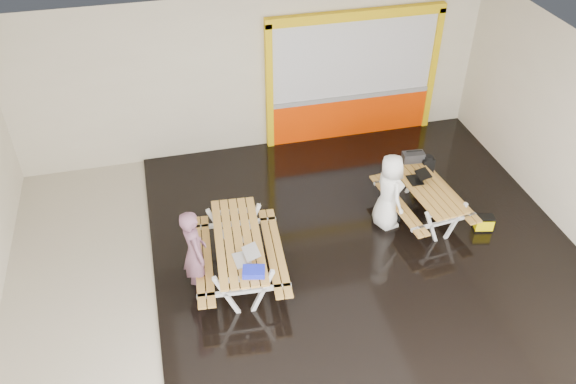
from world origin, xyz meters
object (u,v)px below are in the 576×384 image
object	(u,v)px
person_left	(195,252)
fluke_bag	(484,223)
backpack	(427,165)
picnic_table_left	(239,248)
person_right	(389,192)
blue_pouch	(254,272)
toolbox	(413,157)
laptop_right	(418,178)
picnic_table_right	(424,193)
laptop_left	(245,257)
dark_case	(389,218)

from	to	relation	value
person_left	fluke_bag	bearing A→B (deg)	-97.59
backpack	fluke_bag	xyz separation A→B (m)	(0.61, -1.34, -0.52)
picnic_table_left	person_left	bearing A→B (deg)	-165.92
backpack	person_right	bearing A→B (deg)	-145.99
blue_pouch	person_left	bearing A→B (deg)	141.63
toolbox	fluke_bag	xyz separation A→B (m)	(0.87, -1.46, -0.68)
laptop_right	toolbox	size ratio (longest dim) A/B	0.88
picnic_table_left	picnic_table_right	world-z (taller)	picnic_table_left
person_left	laptop_left	xyz separation A→B (m)	(0.76, -0.31, 0.02)
dark_case	laptop_left	bearing A→B (deg)	-157.38
picnic_table_right	laptop_right	distance (m)	0.30
laptop_right	backpack	xyz separation A→B (m)	(0.43, 0.50, -0.11)
backpack	toolbox	bearing A→B (deg)	156.07
dark_case	blue_pouch	bearing A→B (deg)	-151.41
dark_case	toolbox	bearing A→B (deg)	47.17
laptop_left	dark_case	distance (m)	3.32
toolbox	person_right	bearing A→B (deg)	-134.10
picnic_table_right	blue_pouch	bearing A→B (deg)	-155.99
person_left	fluke_bag	size ratio (longest dim) A/B	4.23
person_left	toolbox	bearing A→B (deg)	-79.37
toolbox	person_left	bearing A→B (deg)	-158.90
person_right	laptop_right	size ratio (longest dim) A/B	3.98
picnic_table_right	dark_case	xyz separation A→B (m)	(-0.65, -0.00, -0.48)
laptop_left	backpack	xyz separation A→B (m)	(3.98, 1.92, -0.20)
laptop_left	toolbox	world-z (taller)	laptop_left
picnic_table_right	laptop_left	xyz separation A→B (m)	(-3.63, -1.24, 0.32)
blue_pouch	toolbox	world-z (taller)	toolbox
blue_pouch	dark_case	world-z (taller)	blue_pouch
blue_pouch	backpack	distance (m)	4.53
picnic_table_right	dark_case	world-z (taller)	picnic_table_right
picnic_table_left	person_right	xyz separation A→B (m)	(2.91, 0.68, 0.15)
blue_pouch	fluke_bag	bearing A→B (deg)	11.55
laptop_left	blue_pouch	world-z (taller)	laptop_left
picnic_table_left	blue_pouch	world-z (taller)	blue_pouch
picnic_table_right	toolbox	size ratio (longest dim) A/B	4.72
picnic_table_right	laptop_left	world-z (taller)	laptop_left
laptop_right	dark_case	distance (m)	0.93
person_right	backpack	size ratio (longest dim) A/B	3.74
dark_case	backpack	bearing A→B (deg)	33.93
person_left	dark_case	world-z (taller)	person_left
person_right	backpack	world-z (taller)	person_right
person_right	dark_case	size ratio (longest dim) A/B	4.41
picnic_table_left	backpack	xyz separation A→B (m)	(4.01, 1.43, 0.05)
picnic_table_right	person_right	size ratio (longest dim) A/B	1.35
toolbox	picnic_table_right	bearing A→B (deg)	-96.11
toolbox	laptop_right	bearing A→B (deg)	-105.01
backpack	fluke_bag	distance (m)	1.56
fluke_bag	picnic_table_left	bearing A→B (deg)	-178.93
toolbox	fluke_bag	world-z (taller)	toolbox
laptop_right	backpack	size ratio (longest dim) A/B	0.94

